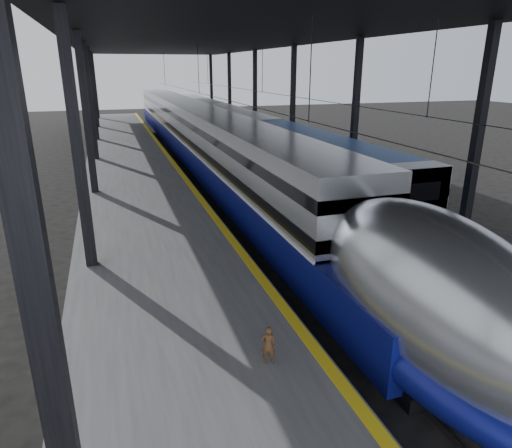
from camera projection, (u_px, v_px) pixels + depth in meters
name	position (u px, v px, depth m)	size (l,w,h in m)	color
ground	(309.00, 339.00, 12.92)	(160.00, 160.00, 0.00)	black
platform	(134.00, 178.00, 29.75)	(6.00, 80.00, 1.00)	#4C4C4F
yellow_strip	(177.00, 167.00, 30.39)	(0.30, 80.00, 0.01)	yellow
rails	(251.00, 175.00, 32.21)	(6.52, 80.00, 0.16)	slate
canopy	(211.00, 37.00, 28.52)	(18.00, 75.00, 9.47)	black
tgv_train	(200.00, 138.00, 35.64)	(3.10, 65.20, 4.44)	#BABCC2
second_train	(239.00, 129.00, 43.13)	(2.58, 56.05, 3.55)	navy
child	(268.00, 345.00, 10.12)	(0.34, 0.22, 0.92)	#4B2E19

